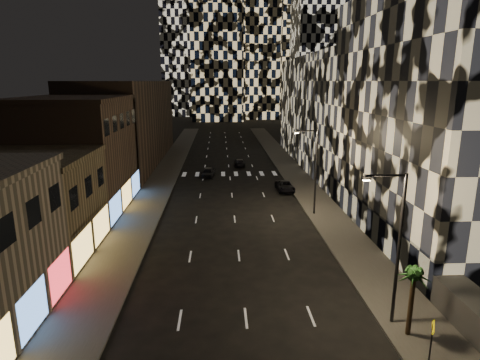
{
  "coord_description": "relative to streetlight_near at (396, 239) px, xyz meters",
  "views": [
    {
      "loc": [
        -1.45,
        -10.57,
        13.99
      ],
      "look_at": [
        0.19,
        21.7,
        6.0
      ],
      "focal_mm": 30.0,
      "sensor_mm": 36.0,
      "label": 1
    }
  ],
  "objects": [
    {
      "name": "midrise_base",
      "position": [
        3.95,
        14.5,
        -3.85
      ],
      "size": [
        0.6,
        25.0,
        3.0
      ],
      "primitive_type": "cube",
      "color": "#383838",
      "rests_on": "ground"
    },
    {
      "name": "curb_right",
      "position": [
        -0.45,
        40.0,
        -5.28
      ],
      "size": [
        0.2,
        120.0,
        0.15
      ],
      "primitive_type": "cube",
      "color": "#4C4C47",
      "rests_on": "ground"
    },
    {
      "name": "sidewalk_right",
      "position": [
        1.65,
        40.0,
        -5.28
      ],
      "size": [
        4.0,
        120.0,
        0.15
      ],
      "primitive_type": "cube",
      "color": "#47443F",
      "rests_on": "ground"
    },
    {
      "name": "ped_sign",
      "position": [
        0.53,
        -3.77,
        -3.49
      ],
      "size": [
        0.4,
        0.79,
        2.53
      ],
      "rotation": [
        0.0,
        0.0,
        -0.43
      ],
      "color": "black",
      "rests_on": "sidewalk_right"
    },
    {
      "name": "retail_brown",
      "position": [
        -25.35,
        23.5,
        0.65
      ],
      "size": [
        10.0,
        15.0,
        12.0
      ],
      "primitive_type": "cube",
      "color": "brown",
      "rests_on": "ground"
    },
    {
      "name": "car_dark_rightlane",
      "position": [
        -1.35,
        29.67,
        -4.72
      ],
      "size": [
        2.21,
        4.6,
        1.26
      ],
      "primitive_type": "imported",
      "rotation": [
        0.0,
        0.0,
        0.03
      ],
      "color": "black",
      "rests_on": "ground"
    },
    {
      "name": "palm_tree",
      "position": [
        0.65,
        -1.23,
        -1.84
      ],
      "size": [
        2.07,
        2.07,
        4.07
      ],
      "color": "#47331E",
      "rests_on": "sidewalk_right"
    },
    {
      "name": "midrise_filler_right",
      "position": [
        11.65,
        47.0,
        3.65
      ],
      "size": [
        16.0,
        40.0,
        18.0
      ],
      "primitive_type": "cube",
      "color": "#232326",
      "rests_on": "ground"
    },
    {
      "name": "streetlight_far",
      "position": [
        0.0,
        20.0,
        0.0
      ],
      "size": [
        2.55,
        0.25,
        9.0
      ],
      "color": "black",
      "rests_on": "sidewalk_right"
    },
    {
      "name": "car_dark_midlane",
      "position": [
        -11.62,
        38.08,
        -4.66
      ],
      "size": [
        2.19,
        4.27,
        1.39
      ],
      "primitive_type": "imported",
      "rotation": [
        0.0,
        0.0,
        -0.14
      ],
      "color": "black",
      "rests_on": "ground"
    },
    {
      "name": "car_dark_oncoming",
      "position": [
        -6.51,
        45.77,
        -4.75
      ],
      "size": [
        1.76,
        4.19,
        1.21
      ],
      "primitive_type": "imported",
      "rotation": [
        0.0,
        0.0,
        3.16
      ],
      "color": "black",
      "rests_on": "ground"
    },
    {
      "name": "streetlight_near",
      "position": [
        0.0,
        0.0,
        0.0
      ],
      "size": [
        2.55,
        0.25,
        9.0
      ],
      "color": "black",
      "rests_on": "sidewalk_right"
    },
    {
      "name": "midrise_right",
      "position": [
        11.65,
        14.5,
        5.65
      ],
      "size": [
        16.0,
        25.0,
        22.0
      ],
      "primitive_type": "cube",
      "color": "#232326",
      "rests_on": "ground"
    },
    {
      "name": "retail_filler_left",
      "position": [
        -25.35,
        50.0,
        1.65
      ],
      "size": [
        10.0,
        40.0,
        14.0
      ],
      "primitive_type": "cube",
      "color": "brown",
      "rests_on": "ground"
    },
    {
      "name": "sidewalk_left",
      "position": [
        -18.35,
        40.0,
        -5.28
      ],
      "size": [
        4.0,
        120.0,
        0.15
      ],
      "primitive_type": "cube",
      "color": "#47443F",
      "rests_on": "ground"
    },
    {
      "name": "curb_left",
      "position": [
        -16.25,
        40.0,
        -5.28
      ],
      "size": [
        0.2,
        120.0,
        0.15
      ],
      "primitive_type": "cube",
      "color": "#4C4C47",
      "rests_on": "ground"
    },
    {
      "name": "retail_tan",
      "position": [
        -25.35,
        11.0,
        -1.35
      ],
      "size": [
        10.0,
        10.0,
        8.0
      ],
      "primitive_type": "cube",
      "color": "olive",
      "rests_on": "ground"
    }
  ]
}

